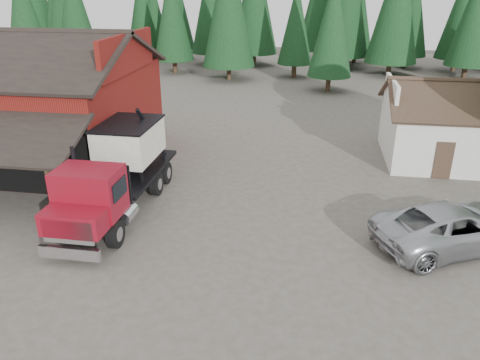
# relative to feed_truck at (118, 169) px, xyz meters

# --- Properties ---
(ground) EXTENTS (120.00, 120.00, 0.00)m
(ground) POSITION_rel_feed_truck_xyz_m (3.49, -4.03, -1.94)
(ground) COLOR #4E483D
(ground) RESTS_ON ground
(red_barn) EXTENTS (12.80, 13.63, 7.18)m
(red_barn) POSITION_rel_feed_truck_xyz_m (-7.51, 5.87, 0.75)
(red_barn) COLOR maroon
(red_barn) RESTS_ON ground
(farmhouse) EXTENTS (8.60, 6.42, 4.65)m
(farmhouse) POSITION_rel_feed_truck_xyz_m (16.49, 8.97, -0.27)
(farmhouse) COLOR silver
(farmhouse) RESTS_ON ground
(conifer_backdrop) EXTENTS (76.00, 16.00, 16.00)m
(conifer_backdrop) POSITION_rel_feed_truck_xyz_m (3.49, 37.97, -1.94)
(conifer_backdrop) COLOR black
(conifer_backdrop) RESTS_ON ground
(near_pine_a) EXTENTS (4.40, 4.40, 11.40)m
(near_pine_a) POSITION_rel_feed_truck_xyz_m (-18.51, 23.97, 4.45)
(near_pine_a) COLOR #382619
(near_pine_a) RESTS_ON ground
(near_pine_b) EXTENTS (3.96, 3.96, 10.40)m
(near_pine_b) POSITION_rel_feed_truck_xyz_m (9.49, 25.97, 3.95)
(near_pine_b) COLOR #382619
(near_pine_b) RESTS_ON ground
(near_pine_d) EXTENTS (5.28, 5.28, 13.40)m
(near_pine_d) POSITION_rel_feed_truck_xyz_m (-0.51, 29.97, 5.45)
(near_pine_d) COLOR #382619
(near_pine_d) RESTS_ON ground
(feed_truck) EXTENTS (2.72, 9.22, 4.15)m
(feed_truck) POSITION_rel_feed_truck_xyz_m (0.00, 0.00, 0.00)
(feed_truck) COLOR black
(feed_truck) RESTS_ON ground
(silver_car) EXTENTS (6.83, 5.25, 1.72)m
(silver_car) POSITION_rel_feed_truck_xyz_m (13.80, -1.03, -1.08)
(silver_car) COLOR #AEB1B6
(silver_car) RESTS_ON ground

